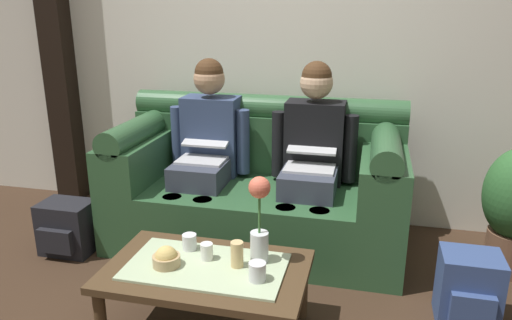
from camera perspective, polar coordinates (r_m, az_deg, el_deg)
name	(u,v)px	position (r m, az deg, el deg)	size (l,w,h in m)	color
back_wall_patterned	(276,20)	(3.61, 2.30, 15.96)	(6.00, 0.12, 2.90)	silver
timber_pillar	(55,19)	(4.18, -22.41, 14.93)	(0.20, 0.20, 2.90)	black
couch	(258,188)	(3.30, 0.24, -3.24)	(1.90, 0.88, 0.96)	#2D5633
person_left	(206,144)	(3.31, -5.80, 1.85)	(0.56, 0.67, 1.22)	#383D4C
person_right	(312,151)	(3.15, 6.58, 1.02)	(0.56, 0.67, 1.22)	#383D4C
coffee_table	(206,275)	(2.40, -5.82, -13.24)	(0.96, 0.60, 0.38)	#47331E
flower_vase	(259,219)	(2.30, 0.40, -6.86)	(0.10, 0.10, 0.43)	silver
snack_bowl	(166,258)	(2.38, -10.42, -11.24)	(0.13, 0.13, 0.11)	tan
cup_near_left	(237,254)	(2.33, -2.23, -10.93)	(0.06, 0.06, 0.13)	#DBB77A
cup_near_right	(207,251)	(2.41, -5.77, -10.57)	(0.06, 0.06, 0.08)	white
cup_far_center	(190,242)	(2.51, -7.76, -9.46)	(0.07, 0.07, 0.08)	silver
cup_far_left	(257,271)	(2.23, 0.16, -12.88)	(0.08, 0.08, 0.09)	silver
backpack_right	(468,290)	(2.76, 23.54, -13.70)	(0.29, 0.29, 0.38)	#33477A
backpack_left	(67,228)	(3.44, -21.16, -7.40)	(0.33, 0.28, 0.34)	black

